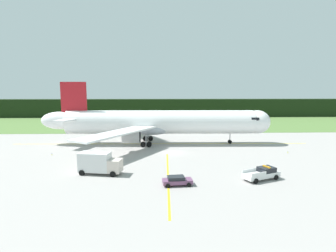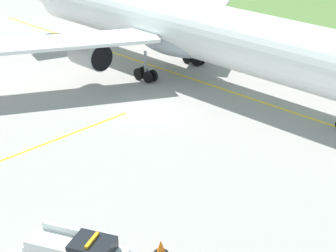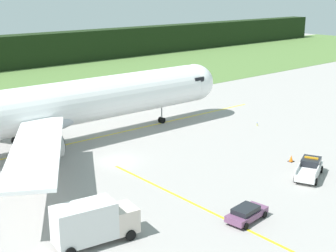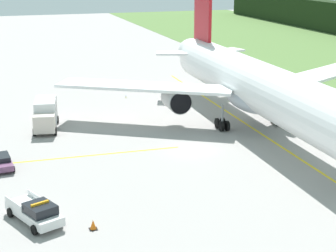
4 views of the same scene
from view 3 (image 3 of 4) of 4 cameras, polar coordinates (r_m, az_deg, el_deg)
name	(u,v)px [view 3 (image 3 of 4)]	position (r m, az deg, el deg)	size (l,w,h in m)	color
ground	(119,161)	(56.09, -5.92, -4.21)	(320.00, 320.00, 0.00)	#9A9592
taxiway_centerline_main	(59,146)	(62.56, -12.91, -2.37)	(71.74, 0.30, 0.01)	yellow
taxiway_centerline_spur	(205,209)	(44.32, 4.42, -9.87)	(28.74, 0.30, 0.01)	yellow
airliner	(52,107)	(60.92, -13.65, 2.20)	(55.38, 44.47, 14.96)	white
ops_pickup_truck	(309,168)	(53.29, 16.53, -4.88)	(6.06, 4.15, 1.94)	silver
catering_truck	(93,222)	(38.49, -8.95, -11.25)	(7.01, 3.62, 3.62)	beige
staff_car	(246,213)	(42.47, 9.35, -10.22)	(4.33, 2.34, 1.30)	#6B4063
apron_cone	(291,158)	(57.40, 14.49, -3.77)	(0.61, 0.61, 0.77)	black
taxiway_edge_light_east	(257,124)	(71.22, 10.60, 0.24)	(0.12, 0.12, 0.48)	yellow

